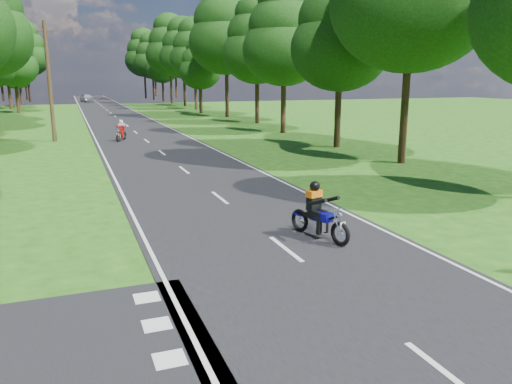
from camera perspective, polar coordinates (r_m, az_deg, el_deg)
name	(u,v)px	position (r m, az deg, el deg)	size (l,w,h in m)	color
ground	(322,278)	(11.29, 7.58, -9.72)	(160.00, 160.00, 0.00)	#1E4F12
main_road	(115,116)	(59.52, -15.81, 8.32)	(7.00, 140.00, 0.02)	black
road_markings	(115,117)	(57.65, -15.78, 8.20)	(7.40, 140.00, 0.01)	silver
treeline	(115,46)	(69.63, -15.79, 15.73)	(40.00, 115.35, 14.78)	black
telegraph_pole	(49,81)	(37.17, -22.54, 11.60)	(1.20, 0.26, 8.00)	#382616
rider_near_blue	(320,210)	(13.66, 7.28, -2.11)	(0.63, 1.89, 1.57)	#0E0C85
rider_far_red	(121,130)	(36.15, -15.18, 6.81)	(0.57, 1.72, 1.44)	#A0210C
distant_car	(87,98)	(95.95, -18.77, 10.14)	(1.68, 4.19, 1.43)	silver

